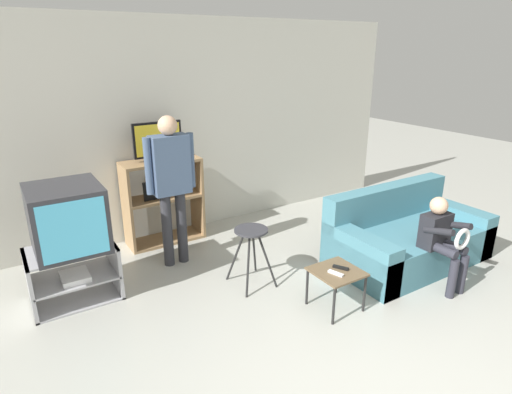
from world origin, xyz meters
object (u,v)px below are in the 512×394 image
at_px(media_shelf, 163,201).
at_px(tv_stand, 74,275).
at_px(remote_control_white, 336,273).
at_px(couch, 406,238).
at_px(television_flat, 158,142).
at_px(person_standing_adult, 171,177).
at_px(television_main, 67,218).
at_px(folding_stool, 251,240).
at_px(snack_table, 336,276).
at_px(remote_control_black, 341,268).
at_px(person_seated_child, 442,236).

bearing_deg(media_shelf, tv_stand, -145.95).
relative_size(remote_control_white, couch, 0.08).
height_order(media_shelf, television_flat, television_flat).
bearing_deg(person_standing_adult, television_main, -170.75).
bearing_deg(television_flat, media_shelf, -83.83).
distance_m(television_main, folding_stool, 1.69).
bearing_deg(snack_table, tv_stand, 144.68).
distance_m(snack_table, remote_control_black, 0.08).
height_order(snack_table, couch, couch).
bearing_deg(television_main, media_shelf, 33.96).
bearing_deg(person_seated_child, tv_stand, 152.25).
xyz_separation_m(television_main, person_standing_adult, (1.05, 0.17, 0.16)).
xyz_separation_m(snack_table, person_standing_adult, (-0.89, 1.58, 0.65)).
bearing_deg(television_flat, folding_stool, -75.88).
bearing_deg(television_flat, snack_table, -70.49).
bearing_deg(person_standing_adult, snack_table, -60.60).
xyz_separation_m(folding_stool, snack_table, (0.42, -0.77, -0.15)).
xyz_separation_m(television_flat, remote_control_black, (0.84, -2.20, -0.84)).
distance_m(remote_control_black, person_standing_adult, 1.92).
bearing_deg(tv_stand, snack_table, -35.32).
xyz_separation_m(tv_stand, television_flat, (1.18, 0.82, 0.96)).
bearing_deg(remote_control_white, tv_stand, 125.41).
bearing_deg(tv_stand, person_standing_adult, 9.94).
height_order(tv_stand, person_standing_adult, person_standing_adult).
bearing_deg(person_standing_adult, remote_control_black, -58.94).
xyz_separation_m(tv_stand, folding_stool, (1.54, -0.62, 0.22)).
bearing_deg(tv_stand, couch, -18.50).
height_order(tv_stand, television_main, television_main).
height_order(snack_table, person_seated_child, person_seated_child).
xyz_separation_m(tv_stand, couch, (3.25, -1.09, 0.01)).
relative_size(snack_table, person_standing_adult, 0.25).
bearing_deg(media_shelf, remote_control_black, -69.00).
distance_m(snack_table, person_standing_adult, 1.93).
relative_size(media_shelf, folding_stool, 1.70).
bearing_deg(person_seated_child, person_standing_adult, 138.02).
distance_m(television_main, remote_control_white, 2.42).
bearing_deg(remote_control_white, television_flat, 90.27).
distance_m(tv_stand, folding_stool, 1.68).
bearing_deg(television_flat, remote_control_white, -71.99).
xyz_separation_m(remote_control_white, person_seated_child, (1.17, -0.19, 0.15)).
bearing_deg(couch, tv_stand, 161.50).
height_order(snack_table, person_standing_adult, person_standing_adult).
relative_size(snack_table, remote_control_black, 2.84).
height_order(folding_stool, couch, couch).
height_order(television_main, person_seated_child, television_main).
bearing_deg(remote_control_black, tv_stand, 115.82).
relative_size(television_main, remote_control_white, 4.54).
bearing_deg(television_main, television_flat, 34.79).
bearing_deg(couch, person_standing_adult, 149.66).
relative_size(television_main, snack_table, 1.60).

